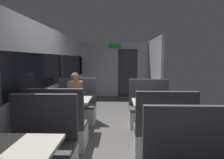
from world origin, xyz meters
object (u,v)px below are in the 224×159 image
bench_mid_window_facing_entry (77,109)px  bench_mid_window_facing_end (59,130)px  dining_table_mid_window (69,104)px  bench_rear_aisle_facing_entry (149,112)px  bench_near_window_facing_entry (41,152)px  bench_rear_aisle_facing_end (163,136)px  dining_table_near_window (10,157)px  seated_passenger (76,102)px  dining_table_rear_aisle (155,107)px

bench_mid_window_facing_entry → bench_mid_window_facing_end: bearing=-90.0°
bench_mid_window_facing_end → dining_table_mid_window: bearing=90.0°
dining_table_mid_window → bench_rear_aisle_facing_entry: (1.79, 0.50, -0.31)m
bench_mid_window_facing_end → bench_near_window_facing_entry: bearing=-90.0°
bench_mid_window_facing_entry → bench_rear_aisle_facing_end: bearing=-41.8°
dining_table_near_window → bench_mid_window_facing_entry: bearing=90.0°
dining_table_mid_window → bench_rear_aisle_facing_end: bench_rear_aisle_facing_end is taller
dining_table_mid_window → bench_rear_aisle_facing_entry: bench_rear_aisle_facing_entry is taller
bench_near_window_facing_entry → seated_passenger: 2.15m
dining_table_near_window → seated_passenger: (0.00, 2.84, -0.10)m
bench_near_window_facing_entry → bench_mid_window_facing_entry: 2.21m
bench_mid_window_facing_end → bench_mid_window_facing_entry: bearing=90.0°
bench_near_window_facing_entry → dining_table_rear_aisle: size_ratio=1.22×
bench_near_window_facing_entry → bench_rear_aisle_facing_end: size_ratio=1.00×
bench_mid_window_facing_entry → bench_rear_aisle_facing_end: (1.79, -1.60, 0.00)m
bench_mid_window_facing_entry → seated_passenger: (0.00, -0.07, 0.21)m
seated_passenger → dining_table_rear_aisle: bearing=-24.8°
dining_table_rear_aisle → bench_rear_aisle_facing_end: size_ratio=0.82×
bench_mid_window_facing_entry → bench_rear_aisle_facing_entry: bearing=-6.4°
bench_near_window_facing_entry → bench_mid_window_facing_end: 0.81m
dining_table_mid_window → seated_passenger: 0.64m
bench_mid_window_facing_entry → dining_table_rear_aisle: size_ratio=1.22×
dining_table_rear_aisle → bench_rear_aisle_facing_entry: 0.77m
dining_table_near_window → bench_mid_window_facing_entry: (0.00, 2.91, -0.31)m
bench_near_window_facing_entry → bench_rear_aisle_facing_entry: 2.69m
bench_rear_aisle_facing_end → bench_rear_aisle_facing_entry: size_ratio=1.00×
bench_near_window_facing_entry → dining_table_rear_aisle: bearing=36.3°
bench_mid_window_facing_end → dining_table_near_window: bearing=-90.0°
dining_table_near_window → bench_rear_aisle_facing_entry: 3.26m
bench_rear_aisle_facing_entry → seated_passenger: 1.81m
dining_table_near_window → bench_near_window_facing_entry: (0.00, 0.70, -0.31)m
bench_near_window_facing_entry → dining_table_rear_aisle: 2.24m
dining_table_near_window → bench_mid_window_facing_end: size_ratio=0.82×
dining_table_near_window → bench_rear_aisle_facing_end: bench_rear_aisle_facing_end is taller
bench_mid_window_facing_entry → bench_rear_aisle_facing_end: same height
dining_table_mid_window → bench_mid_window_facing_entry: bench_mid_window_facing_entry is taller
dining_table_near_window → bench_rear_aisle_facing_end: 2.24m
dining_table_near_window → bench_rear_aisle_facing_entry: bench_rear_aisle_facing_entry is taller
bench_near_window_facing_entry → bench_rear_aisle_facing_end: same height
bench_rear_aisle_facing_end → bench_rear_aisle_facing_entry: bearing=90.0°
dining_table_rear_aisle → seated_passenger: bearing=155.2°
bench_rear_aisle_facing_end → seated_passenger: bearing=139.5°
bench_near_window_facing_entry → bench_mid_window_facing_entry: (0.00, 2.21, 0.00)m
dining_table_near_window → bench_rear_aisle_facing_end: bearing=36.3°
bench_mid_window_facing_end → bench_rear_aisle_facing_end: size_ratio=1.00×
bench_near_window_facing_entry → bench_mid_window_facing_entry: same height
dining_table_rear_aisle → bench_mid_window_facing_entry: bearing=153.3°
dining_table_near_window → seated_passenger: size_ratio=0.71×
bench_near_window_facing_entry → bench_mid_window_facing_end: bearing=90.0°
bench_mid_window_facing_end → bench_rear_aisle_facing_entry: 2.15m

